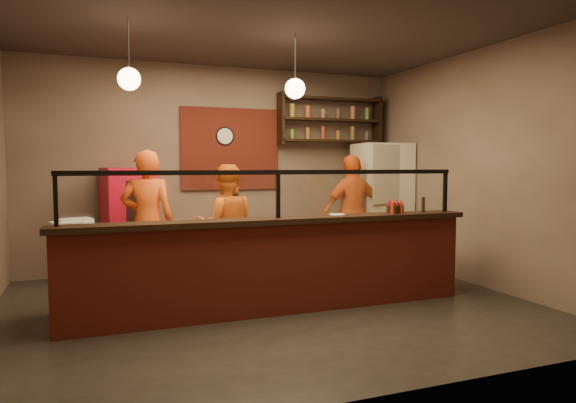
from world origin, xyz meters
name	(u,v)px	position (x,y,z in m)	size (l,w,h in m)	color
floor	(269,306)	(0.00, 0.00, 0.00)	(6.00, 6.00, 0.00)	black
ceiling	(269,26)	(0.00, 0.00, 3.20)	(6.00, 6.00, 0.00)	#342B28
wall_back	(218,168)	(0.00, 2.50, 1.60)	(6.00, 6.00, 0.00)	#796359
wall_right	(479,168)	(3.00, 0.00, 1.60)	(5.00, 5.00, 0.00)	#796359
wall_front	(387,170)	(0.00, -2.50, 1.60)	(6.00, 6.00, 0.00)	#796359
brick_patch	(231,149)	(0.20, 2.47, 1.90)	(1.60, 0.04, 1.30)	maroon
service_counter	(278,268)	(0.00, -0.30, 0.50)	(4.60, 0.25, 1.00)	maroon
counter_ledge	(278,221)	(0.00, -0.30, 1.03)	(4.70, 0.37, 0.06)	black
worktop_cabinet	(264,267)	(0.00, 0.20, 0.42)	(4.60, 0.75, 0.85)	gray
worktop	(264,229)	(0.00, 0.20, 0.88)	(4.60, 0.75, 0.05)	silver
sneeze_guard	(278,190)	(0.00, -0.30, 1.37)	(4.50, 0.05, 0.52)	white
wall_shelving	(331,120)	(1.90, 2.32, 2.40)	(1.84, 0.28, 0.85)	black
wall_clock	(225,136)	(0.10, 2.46, 2.10)	(0.30, 0.30, 0.04)	black
pendant_left	(129,79)	(-1.50, 0.20, 2.55)	(0.24, 0.24, 0.77)	black
pendant_right	(295,89)	(0.40, 0.20, 2.55)	(0.24, 0.24, 0.77)	black
cook_left	(148,222)	(-1.24, 1.17, 0.92)	(0.67, 0.44, 1.83)	#DE4C14
cook_mid	(226,226)	(-0.23, 1.12, 0.82)	(0.80, 0.62, 1.65)	#D05913
cook_right	(353,213)	(1.90, 1.51, 0.90)	(1.06, 0.44, 1.80)	#E15415
fridge	(381,204)	(2.60, 1.83, 1.00)	(0.83, 0.78, 1.99)	beige
red_cooler	(129,223)	(-1.40, 2.15, 0.80)	(0.69, 0.63, 1.60)	red
pizza_dough	(315,223)	(0.72, 0.32, 0.91)	(0.48, 0.48, 0.01)	beige
prep_tub_a	(67,229)	(-2.15, 0.21, 0.98)	(0.30, 0.24, 0.15)	silver
prep_tub_b	(75,226)	(-2.08, 0.37, 0.98)	(0.33, 0.27, 0.17)	silver
prep_tub_c	(190,227)	(-0.93, -0.05, 0.97)	(0.28, 0.23, 0.14)	white
rolling_pin	(215,225)	(-0.55, 0.37, 0.93)	(0.06, 0.06, 0.37)	yellow
condiment_caddy	(395,209)	(1.50, -0.29, 1.11)	(0.17, 0.13, 0.09)	black
pepper_mill	(423,205)	(1.89, -0.30, 1.15)	(0.04, 0.04, 0.19)	black
small_plate	(337,215)	(0.75, -0.25, 1.07)	(0.18, 0.18, 0.01)	silver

